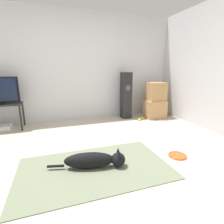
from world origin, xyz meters
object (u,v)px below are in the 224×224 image
(dog, at_px, (95,160))
(cardboard_box_lower, at_px, (155,109))
(tennis_ball_near_speaker, at_px, (142,118))
(game_console, at_px, (2,127))
(frisbee, at_px, (178,156))
(tennis_ball_by_boxes, at_px, (139,119))
(cardboard_box_upper, at_px, (156,92))
(floor_speaker, at_px, (126,96))

(dog, bearing_deg, cardboard_box_lower, 42.56)
(tennis_ball_near_speaker, relative_size, game_console, 0.19)
(frisbee, distance_m, tennis_ball_by_boxes, 1.81)
(dog, relative_size, tennis_ball_near_speaker, 14.66)
(tennis_ball_by_boxes, height_order, tennis_ball_near_speaker, same)
(frisbee, height_order, tennis_ball_near_speaker, tennis_ball_near_speaker)
(game_console, bearing_deg, dog, -53.64)
(cardboard_box_lower, xyz_separation_m, tennis_ball_by_boxes, (-0.51, -0.15, -0.19))
(cardboard_box_lower, height_order, tennis_ball_near_speaker, cardboard_box_lower)
(cardboard_box_lower, distance_m, tennis_ball_near_speaker, 0.42)
(cardboard_box_upper, xyz_separation_m, tennis_ball_near_speaker, (-0.39, -0.05, -0.65))
(tennis_ball_by_boxes, distance_m, game_console, 3.05)
(cardboard_box_upper, distance_m, tennis_ball_by_boxes, 0.85)
(floor_speaker, height_order, tennis_ball_near_speaker, floor_speaker)
(floor_speaker, distance_m, tennis_ball_by_boxes, 0.70)
(tennis_ball_by_boxes, bearing_deg, frisbee, -99.63)
(cardboard_box_lower, relative_size, game_console, 1.46)
(frisbee, bearing_deg, cardboard_box_lower, 67.22)
(dog, height_order, frisbee, dog)
(game_console, bearing_deg, frisbee, -38.23)
(cardboard_box_upper, xyz_separation_m, floor_speaker, (-0.73, 0.23, -0.10))
(cardboard_box_lower, xyz_separation_m, cardboard_box_upper, (0.02, 0.01, 0.45))
(tennis_ball_near_speaker, bearing_deg, tennis_ball_by_boxes, -141.29)
(dog, distance_m, tennis_ball_by_boxes, 2.28)
(dog, xyz_separation_m, tennis_ball_near_speaker, (1.64, 1.81, -0.08))
(cardboard_box_upper, bearing_deg, tennis_ball_by_boxes, -163.25)
(dog, height_order, cardboard_box_upper, cardboard_box_upper)
(cardboard_box_upper, bearing_deg, dog, -137.54)
(frisbee, bearing_deg, floor_speaker, 87.38)
(floor_speaker, bearing_deg, game_console, -179.44)
(dog, relative_size, cardboard_box_lower, 1.90)
(floor_speaker, bearing_deg, tennis_ball_near_speaker, -39.41)
(tennis_ball_near_speaker, bearing_deg, cardboard_box_upper, 7.22)
(floor_speaker, height_order, tennis_ball_by_boxes, floor_speaker)
(dog, distance_m, frisbee, 1.21)
(tennis_ball_by_boxes, bearing_deg, floor_speaker, 117.62)
(tennis_ball_near_speaker, bearing_deg, game_console, 175.45)
(tennis_ball_near_speaker, bearing_deg, frisbee, -103.06)
(dog, distance_m, tennis_ball_near_speaker, 2.45)
(frisbee, bearing_deg, tennis_ball_by_boxes, 80.37)
(frisbee, bearing_deg, dog, 176.12)
(frisbee, height_order, cardboard_box_upper, cardboard_box_upper)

